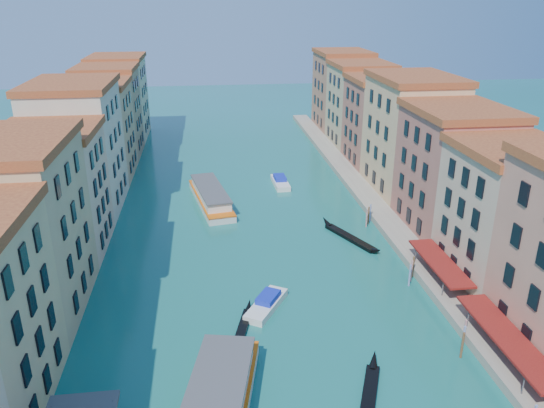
% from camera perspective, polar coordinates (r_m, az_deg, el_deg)
% --- Properties ---
extents(left_bank_palazzos, '(12.80, 128.40, 21.00)m').
position_cam_1_polar(left_bank_palazzos, '(85.93, -20.89, 4.14)').
color(left_bank_palazzos, beige).
rests_on(left_bank_palazzos, ground).
extents(right_bank_palazzos, '(12.80, 128.40, 21.00)m').
position_cam_1_polar(right_bank_palazzos, '(90.94, 16.00, 5.66)').
color(right_bank_palazzos, '#93513B').
rests_on(right_bank_palazzos, ground).
extents(quay, '(4.00, 140.00, 1.00)m').
position_cam_1_polar(quay, '(91.03, 10.76, -0.00)').
color(quay, gray).
rests_on(quay, ground).
extents(restaurant_awnings, '(3.20, 44.55, 3.12)m').
position_cam_1_polar(restaurant_awnings, '(56.16, 24.36, -13.32)').
color(restaurant_awnings, maroon).
rests_on(restaurant_awnings, ground).
extents(mooring_poles_right, '(1.44, 54.24, 3.20)m').
position_cam_1_polar(mooring_poles_right, '(59.80, 18.69, -12.11)').
color(mooring_poles_right, '#542F1D').
rests_on(mooring_poles_right, ground).
extents(vaporetto_far, '(7.73, 19.84, 2.88)m').
position_cam_1_polar(vaporetto_far, '(91.33, -6.62, 0.85)').
color(vaporetto_far, silver).
rests_on(vaporetto_far, ground).
extents(gondola_fore, '(3.56, 10.58, 2.14)m').
position_cam_1_polar(gondola_fore, '(57.57, -3.30, -13.41)').
color(gondola_fore, black).
rests_on(gondola_fore, ground).
extents(gondola_right, '(5.96, 12.63, 2.65)m').
position_cam_1_polar(gondola_right, '(49.48, 10.28, -20.40)').
color(gondola_right, black).
rests_on(gondola_right, ground).
extents(gondola_far, '(6.62, 12.79, 1.93)m').
position_cam_1_polar(gondola_far, '(78.66, 8.27, -3.45)').
color(gondola_far, black).
rests_on(gondola_far, ground).
extents(motorboat_mid, '(5.79, 7.53, 1.53)m').
position_cam_1_polar(motorboat_mid, '(61.45, -0.57, -10.63)').
color(motorboat_mid, silver).
rests_on(motorboat_mid, ground).
extents(motorboat_far, '(2.80, 8.08, 1.66)m').
position_cam_1_polar(motorboat_far, '(99.93, 0.89, 2.44)').
color(motorboat_far, white).
rests_on(motorboat_far, ground).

